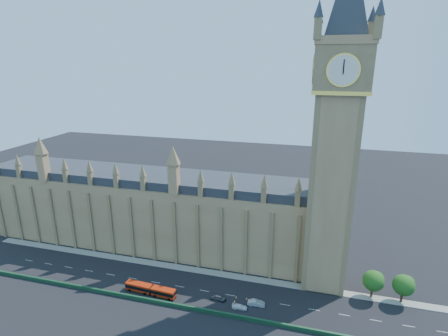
% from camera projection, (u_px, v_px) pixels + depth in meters
% --- Properties ---
extents(ground, '(400.00, 400.00, 0.00)m').
position_uv_depth(ground, '(192.00, 289.00, 105.90)').
color(ground, black).
rests_on(ground, ground).
extents(palace_westminster, '(120.00, 20.00, 28.00)m').
position_uv_depth(palace_westminster, '(148.00, 209.00, 128.36)').
color(palace_westminster, '#9B744B').
rests_on(palace_westminster, ground).
extents(elizabeth_tower, '(20.59, 20.59, 105.00)m').
position_uv_depth(elizabeth_tower, '(338.00, 106.00, 93.31)').
color(elizabeth_tower, '#9B744B').
rests_on(elizabeth_tower, ground).
extents(bridge_parapet, '(160.00, 0.60, 1.20)m').
position_uv_depth(bridge_parapet, '(181.00, 306.00, 97.42)').
color(bridge_parapet, '#1E4C2D').
rests_on(bridge_parapet, ground).
extents(kerb_north, '(160.00, 3.00, 0.16)m').
position_uv_depth(kerb_north, '(202.00, 271.00, 114.64)').
color(kerb_north, gray).
rests_on(kerb_north, ground).
extents(tree_east_near, '(6.00, 6.00, 8.50)m').
position_uv_depth(tree_east_near, '(374.00, 280.00, 100.52)').
color(tree_east_near, '#382619').
rests_on(tree_east_near, ground).
extents(tree_east_far, '(6.00, 6.00, 8.50)m').
position_uv_depth(tree_east_far, '(405.00, 285.00, 98.53)').
color(tree_east_far, '#382619').
rests_on(tree_east_far, ground).
extents(red_bus, '(15.98, 3.34, 2.70)m').
position_uv_depth(red_bus, '(150.00, 290.00, 103.17)').
color(red_bus, '#B8280C').
rests_on(red_bus, ground).
extents(car_grey, '(4.56, 2.15, 1.51)m').
position_uv_depth(car_grey, '(218.00, 298.00, 100.73)').
color(car_grey, '#44474C').
rests_on(car_grey, ground).
extents(car_silver, '(4.94, 1.95, 1.60)m').
position_uv_depth(car_silver, '(256.00, 303.00, 98.38)').
color(car_silver, '#A3A5AB').
rests_on(car_silver, ground).
extents(car_white, '(4.35, 1.90, 1.24)m').
position_uv_depth(car_white, '(240.00, 307.00, 97.14)').
color(car_white, white).
rests_on(car_white, ground).
extents(cone_a, '(0.45, 0.45, 0.69)m').
position_uv_depth(cone_a, '(236.00, 297.00, 101.44)').
color(cone_a, black).
rests_on(cone_a, ground).
extents(cone_b, '(0.48, 0.48, 0.64)m').
position_uv_depth(cone_b, '(234.00, 304.00, 98.75)').
color(cone_b, black).
rests_on(cone_b, ground).
extents(cone_c, '(0.55, 0.55, 0.67)m').
position_uv_depth(cone_c, '(235.00, 302.00, 99.68)').
color(cone_c, black).
rests_on(cone_c, ground).
extents(cone_d, '(0.60, 0.60, 0.78)m').
position_uv_depth(cone_d, '(247.00, 299.00, 100.74)').
color(cone_d, black).
rests_on(cone_d, ground).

